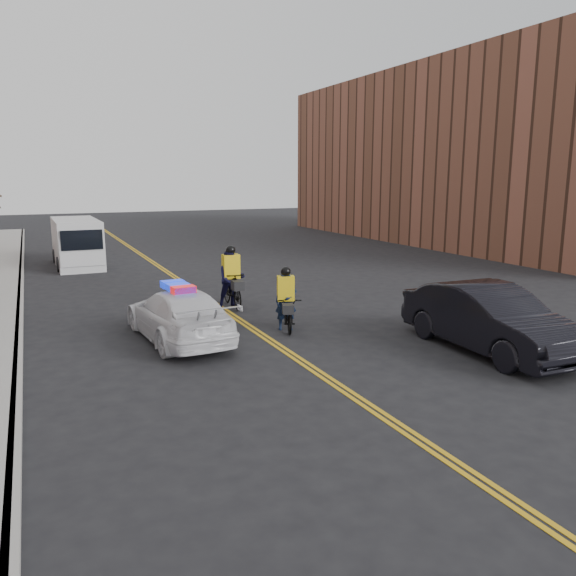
# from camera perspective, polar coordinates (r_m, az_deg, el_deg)

# --- Properties ---
(ground) EXTENTS (120.00, 120.00, 0.00)m
(ground) POSITION_cam_1_polar(r_m,az_deg,el_deg) (13.60, 0.47, -6.89)
(ground) COLOR black
(ground) RESTS_ON ground
(center_line_left) EXTENTS (0.10, 60.00, 0.01)m
(center_line_left) POSITION_cam_1_polar(r_m,az_deg,el_deg) (20.86, -9.13, -0.61)
(center_line_left) COLOR gold
(center_line_left) RESTS_ON ground
(center_line_right) EXTENTS (0.10, 60.00, 0.01)m
(center_line_right) POSITION_cam_1_polar(r_m,az_deg,el_deg) (20.90, -8.70, -0.57)
(center_line_right) COLOR gold
(center_line_right) RESTS_ON ground
(curb) EXTENTS (0.20, 60.00, 0.15)m
(curb) POSITION_cam_1_polar(r_m,az_deg,el_deg) (20.13, -25.57, -1.81)
(curb) COLOR gray
(curb) RESTS_ON ground
(building_across) EXTENTS (12.00, 30.00, 11.00)m
(building_across) POSITION_cam_1_polar(r_m,az_deg,el_deg) (40.50, 18.53, 12.44)
(building_across) COLOR brown
(building_across) RESTS_ON ground
(police_cruiser) EXTENTS (2.23, 4.78, 1.51)m
(police_cruiser) POSITION_cam_1_polar(r_m,az_deg,el_deg) (14.99, -11.02, -2.67)
(police_cruiser) COLOR white
(police_cruiser) RESTS_ON ground
(dark_sedan) EXTENTS (1.88, 5.02, 1.64)m
(dark_sedan) POSITION_cam_1_polar(r_m,az_deg,el_deg) (14.60, 19.75, -2.96)
(dark_sedan) COLOR black
(dark_sedan) RESTS_ON ground
(cargo_van) EXTENTS (2.14, 5.38, 2.24)m
(cargo_van) POSITION_cam_1_polar(r_m,az_deg,el_deg) (28.85, -20.64, 4.26)
(cargo_van) COLOR silver
(cargo_van) RESTS_ON ground
(cyclist_near) EXTENTS (1.20, 1.93, 1.79)m
(cyclist_near) POSITION_cam_1_polar(r_m,az_deg,el_deg) (15.72, -0.23, -2.04)
(cyclist_near) COLOR black
(cyclist_near) RESTS_ON ground
(cyclist_far) EXTENTS (0.95, 2.05, 2.05)m
(cyclist_far) POSITION_cam_1_polar(r_m,az_deg,el_deg) (18.51, -5.78, 0.51)
(cyclist_far) COLOR black
(cyclist_far) RESTS_ON ground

